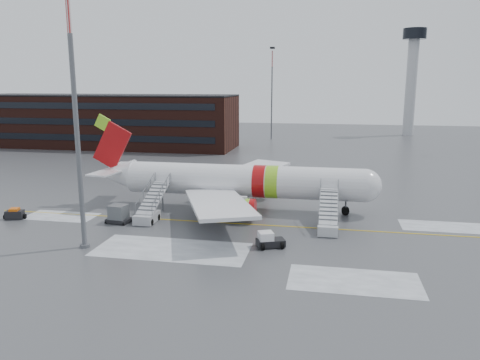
% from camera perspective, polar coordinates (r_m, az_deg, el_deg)
% --- Properties ---
extents(ground, '(260.00, 260.00, 0.00)m').
position_cam_1_polar(ground, '(51.27, 1.77, -5.12)').
color(ground, '#494C4F').
rests_on(ground, ground).
extents(airliner, '(35.03, 32.97, 11.18)m').
position_cam_1_polar(airliner, '(55.65, -0.57, -0.14)').
color(airliner, white).
rests_on(airliner, ground).
extents(airstair_fwd, '(2.05, 7.70, 3.48)m').
position_cam_1_polar(airstair_fwd, '(48.82, 10.69, -4.89)').
color(airstair_fwd, '#B4B8BC').
rests_on(airstair_fwd, ground).
extents(airstair_aft, '(2.05, 7.70, 3.48)m').
position_cam_1_polar(airstair_aft, '(52.47, -11.00, -3.74)').
color(airstair_aft, '#A5A6AC').
rests_on(airstair_aft, ground).
extents(pushback_tug, '(2.89, 2.57, 1.46)m').
position_cam_1_polar(pushback_tug, '(43.51, 3.54, -7.35)').
color(pushback_tug, black).
rests_on(pushback_tug, ground).
extents(uld_container, '(2.60, 2.03, 1.97)m').
position_cam_1_polar(uld_container, '(52.42, -14.59, -4.08)').
color(uld_container, black).
rests_on(uld_container, ground).
extents(baggage_tractor, '(2.50, 1.55, 1.24)m').
position_cam_1_polar(baggage_tractor, '(57.91, -25.76, -3.80)').
color(baggage_tractor, black).
rests_on(baggage_tractor, ground).
extents(light_mast_near, '(1.20, 1.20, 23.96)m').
position_cam_1_polar(light_mast_near, '(43.52, -19.43, 7.90)').
color(light_mast_near, '#595B60').
rests_on(light_mast_near, ground).
extents(terminal_building, '(62.00, 16.11, 12.30)m').
position_cam_1_polar(terminal_building, '(116.44, -16.16, 6.98)').
color(terminal_building, '#3F1E16').
rests_on(terminal_building, ground).
extents(control_tower, '(6.40, 6.40, 30.00)m').
position_cam_1_polar(control_tower, '(145.23, 20.24, 12.53)').
color(control_tower, '#B2B5BA').
rests_on(control_tower, ground).
extents(light_mast_far_n, '(1.20, 1.20, 24.25)m').
position_cam_1_polar(light_mast_far_n, '(127.45, 3.91, 11.21)').
color(light_mast_far_n, '#595B60').
rests_on(light_mast_far_n, ground).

